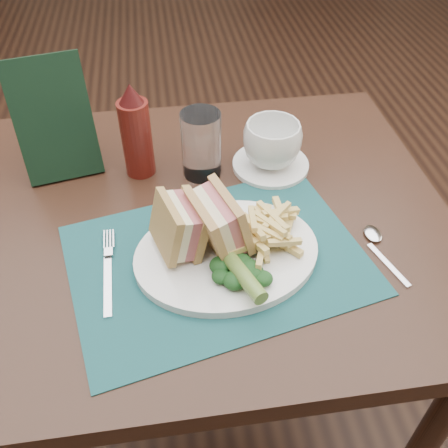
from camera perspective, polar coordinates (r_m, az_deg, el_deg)
name	(u,v)px	position (r m, az deg, el deg)	size (l,w,h in m)	color
floor	(190,276)	(1.78, -3.88, -5.96)	(7.00, 7.00, 0.00)	black
table_main	(203,334)	(1.17, -2.38, -12.42)	(0.90, 0.75, 0.75)	black
placemat	(217,259)	(0.81, -0.76, -4.06)	(0.46, 0.33, 0.00)	#164648
plate	(227,254)	(0.81, 0.31, -3.39)	(0.30, 0.24, 0.01)	white
sandwich_half_a	(166,230)	(0.77, -6.64, -0.63)	(0.06, 0.09, 0.09)	tan
sandwich_half_b	(208,225)	(0.77, -1.89, -0.13)	(0.06, 0.10, 0.09)	tan
kale_garnish	(240,273)	(0.75, 1.88, -5.60)	(0.11, 0.08, 0.03)	#123315
pickle_spear	(240,272)	(0.74, 1.86, -5.46)	(0.02, 0.02, 0.12)	#55762D
fries_pile	(267,225)	(0.80, 4.93, -0.17)	(0.18, 0.20, 0.06)	#DEC46F
fork	(108,269)	(0.81, -13.13, -5.07)	(0.03, 0.17, 0.01)	silver
spoon	(383,252)	(0.85, 17.69, -3.09)	(0.03, 0.15, 0.01)	silver
saucer	(270,165)	(1.00, 5.33, 6.76)	(0.15, 0.15, 0.01)	white
coffee_cup	(272,144)	(0.97, 5.52, 9.08)	(0.11, 0.11, 0.09)	white
drinking_glass	(201,145)	(0.94, -2.60, 9.06)	(0.07, 0.07, 0.13)	white
ketchup_bottle	(136,130)	(0.94, -10.07, 10.49)	(0.06, 0.06, 0.19)	#52130E
check_presenter	(54,120)	(0.98, -18.89, 11.19)	(0.14, 0.01, 0.23)	black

